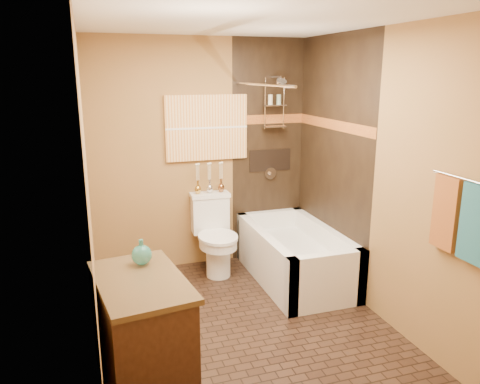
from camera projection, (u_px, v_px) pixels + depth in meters
name	position (u px, v px, depth m)	size (l,w,h in m)	color
floor	(246.00, 326.00, 4.04)	(3.00, 3.00, 0.00)	black
wall_left	(89.00, 198.00, 3.37)	(0.02, 3.00, 2.50)	olive
wall_right	(375.00, 176.00, 4.10)	(0.02, 3.00, 2.50)	olive
wall_back	(202.00, 155.00, 5.11)	(2.40, 0.02, 2.50)	olive
wall_front	(342.00, 252.00, 2.35)	(2.40, 0.02, 2.50)	olive
ceiling	(247.00, 20.00, 3.42)	(3.00, 3.00, 0.00)	silver
alcove_tile_back	(268.00, 152.00, 5.34)	(0.85, 0.01, 2.50)	black
alcove_tile_right	(332.00, 161.00, 4.78)	(0.01, 1.50, 2.50)	black
mosaic_band_back	(269.00, 119.00, 5.24)	(0.85, 0.01, 0.10)	maroon
mosaic_band_right	(333.00, 125.00, 4.69)	(0.01, 1.50, 0.10)	maroon
alcove_niche	(270.00, 160.00, 5.36)	(0.50, 0.01, 0.25)	black
shower_fixtures	(274.00, 116.00, 5.14)	(0.24, 0.33, 1.16)	silver
curtain_rod	(261.00, 84.00, 4.35)	(0.03, 0.03, 1.55)	silver
towel_bar	(464.00, 179.00, 3.07)	(0.02, 0.02, 0.55)	silver
towel_teal	(475.00, 224.00, 3.02)	(0.05, 0.22, 0.52)	#1E5267
towel_rust	(446.00, 213.00, 3.26)	(0.05, 0.22, 0.52)	brown
sunset_painting	(207.00, 128.00, 5.03)	(0.90, 0.04, 0.70)	orange
vanity_mirror	(89.00, 179.00, 2.84)	(0.01, 1.00, 0.90)	white
bathtub	(294.00, 259.00, 4.92)	(0.80, 1.50, 0.55)	white
toilet	(215.00, 234.00, 5.06)	(0.43, 0.64, 0.84)	white
vanity	(142.00, 333.00, 3.19)	(0.67, 0.97, 0.80)	black
teal_bottle	(142.00, 252.00, 3.30)	(0.15, 0.15, 0.23)	#287A6A
bud_vases	(209.00, 177.00, 5.09)	(0.33, 0.07, 0.33)	gold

